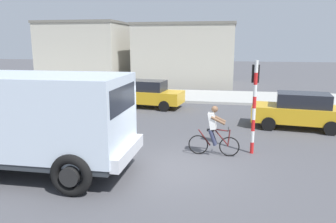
% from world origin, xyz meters
% --- Properties ---
extents(ground_plane, '(120.00, 120.00, 0.00)m').
position_xyz_m(ground_plane, '(0.00, 0.00, 0.00)').
color(ground_plane, '#4C4C51').
extents(sidewalk_far, '(80.00, 5.00, 0.16)m').
position_xyz_m(sidewalk_far, '(0.00, 13.24, 0.08)').
color(sidewalk_far, '#ADADA8').
rests_on(sidewalk_far, ground).
extents(truck_foreground, '(5.45, 2.90, 2.90)m').
position_xyz_m(truck_foreground, '(-3.81, -1.18, 1.67)').
color(truck_foreground, silver).
rests_on(truck_foreground, ground).
extents(cyclist, '(1.73, 0.50, 1.72)m').
position_xyz_m(cyclist, '(1.09, 1.28, 0.86)').
color(cyclist, black).
rests_on(cyclist, ground).
extents(traffic_light_pole, '(0.24, 0.43, 3.20)m').
position_xyz_m(traffic_light_pole, '(2.40, 1.81, 2.07)').
color(traffic_light_pole, red).
rests_on(traffic_light_pole, ground).
extents(car_red_near, '(4.18, 2.24, 1.60)m').
position_xyz_m(car_red_near, '(4.67, 5.61, 0.82)').
color(car_red_near, gold).
rests_on(car_red_near, ground).
extents(car_white_mid, '(4.18, 2.25, 1.60)m').
position_xyz_m(car_white_mid, '(-3.15, 9.04, 0.82)').
color(car_white_mid, gold).
rests_on(car_white_mid, ground).
extents(building_corner_left, '(7.38, 8.10, 5.64)m').
position_xyz_m(building_corner_left, '(-11.79, 20.50, 2.82)').
color(building_corner_left, '#B2AD9E').
rests_on(building_corner_left, ground).
extents(building_mid_block, '(8.72, 7.02, 5.43)m').
position_xyz_m(building_mid_block, '(-2.44, 20.54, 2.72)').
color(building_mid_block, '#B2AD9E').
rests_on(building_mid_block, ground).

